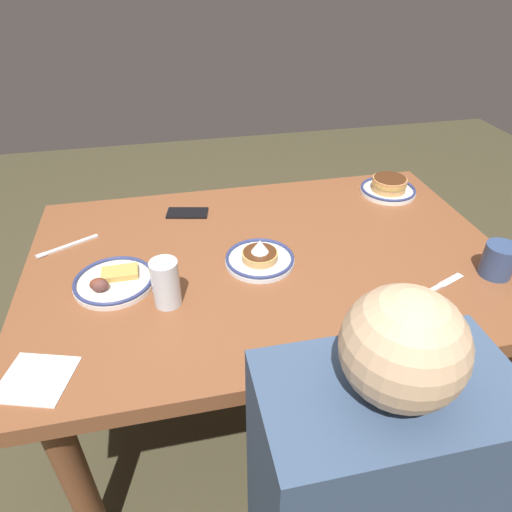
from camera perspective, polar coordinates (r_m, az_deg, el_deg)
The scene contains 11 objects.
ground_plane at distance 1.90m, azimuth 1.24°, elevation -18.22°, with size 6.00×6.00×0.00m, color #403B26.
dining_table at distance 1.45m, azimuth 1.55°, elevation -3.02°, with size 1.46×0.97×0.73m.
plate_near_main at distance 1.35m, azimuth 0.48°, elevation -0.21°, with size 0.21×0.21×0.08m.
plate_center_pancakes at distance 1.82m, azimuth 16.41°, elevation 8.33°, with size 0.21×0.21×0.06m.
plate_far_companion at distance 1.33m, azimuth -17.63°, elevation -3.05°, with size 0.22×0.22×0.05m.
coffee_mug at distance 1.46m, azimuth 28.35°, elevation -0.38°, with size 0.09×0.12×0.10m.
drinking_glass at distance 1.20m, azimuth -11.31°, elevation -3.64°, with size 0.07×0.07×0.13m.
cell_phone at distance 1.63m, azimuth -8.67°, elevation 5.41°, with size 0.14×0.07×0.01m, color black.
paper_napkin at distance 1.14m, azimuth -26.05°, elevation -13.81°, with size 0.15×0.14×0.00m, color white.
fork_near at distance 1.55m, azimuth -22.77°, elevation 1.16°, with size 0.18×0.11×0.01m.
butter_knife at distance 1.36m, azimuth 21.89°, elevation -3.75°, with size 0.21×0.10×0.01m.
Camera 1 is at (0.28, 1.11, 1.52)m, focal length 31.60 mm.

